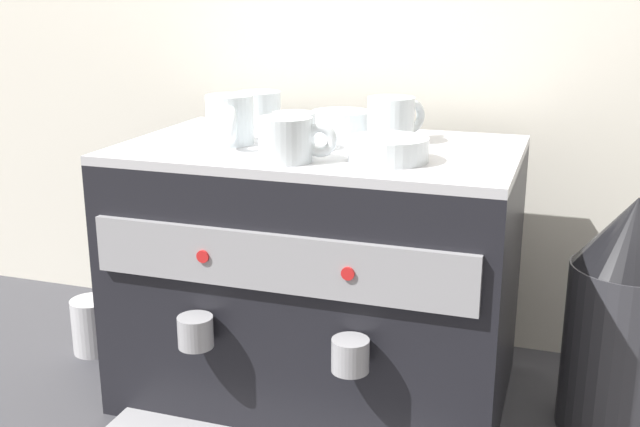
{
  "coord_description": "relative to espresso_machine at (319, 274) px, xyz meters",
  "views": [
    {
      "loc": [
        0.41,
        -1.22,
        0.71
      ],
      "look_at": [
        0.0,
        0.0,
        0.34
      ],
      "focal_mm": 43.39,
      "sensor_mm": 36.0,
      "label": 1
    }
  ],
  "objects": [
    {
      "name": "ground_plane",
      "position": [
        0.0,
        0.0,
        -0.23
      ],
      "size": [
        4.0,
        4.0,
        0.0
      ],
      "primitive_type": "plane",
      "color": "#38383D"
    },
    {
      "name": "tiled_backsplash_wall",
      "position": [
        0.0,
        0.31,
        0.32
      ],
      "size": [
        2.8,
        0.03,
        1.09
      ],
      "primitive_type": "cube",
      "color": "silver",
      "rests_on": "ground_plane"
    },
    {
      "name": "espresso_machine",
      "position": [
        0.0,
        0.0,
        0.0
      ],
      "size": [
        0.66,
        0.52,
        0.46
      ],
      "color": "black",
      "rests_on": "ground_plane"
    },
    {
      "name": "ceramic_cup_0",
      "position": [
        -0.16,
        0.11,
        0.27
      ],
      "size": [
        0.12,
        0.08,
        0.07
      ],
      "color": "silver",
      "rests_on": "espresso_machine"
    },
    {
      "name": "ceramic_cup_1",
      "position": [
        -0.15,
        -0.03,
        0.27
      ],
      "size": [
        0.09,
        0.12,
        0.08
      ],
      "color": "silver",
      "rests_on": "espresso_machine"
    },
    {
      "name": "ceramic_cup_2",
      "position": [
        0.11,
        0.07,
        0.27
      ],
      "size": [
        0.09,
        0.11,
        0.08
      ],
      "color": "silver",
      "rests_on": "espresso_machine"
    },
    {
      "name": "ceramic_cup_3",
      "position": [
        -0.01,
        -0.13,
        0.27
      ],
      "size": [
        0.12,
        0.08,
        0.07
      ],
      "color": "silver",
      "rests_on": "espresso_machine"
    },
    {
      "name": "ceramic_cup_4",
      "position": [
        -0.03,
        -0.05,
        0.26
      ],
      "size": [
        0.07,
        0.1,
        0.06
      ],
      "color": "silver",
      "rests_on": "espresso_machine"
    },
    {
      "name": "ceramic_bowl_0",
      "position": [
        -0.0,
        0.13,
        0.25
      ],
      "size": [
        0.11,
        0.11,
        0.04
      ],
      "color": "silver",
      "rests_on": "espresso_machine"
    },
    {
      "name": "ceramic_bowl_1",
      "position": [
        0.14,
        -0.08,
        0.25
      ],
      "size": [
        0.12,
        0.12,
        0.04
      ],
      "color": "silver",
      "rests_on": "espresso_machine"
    },
    {
      "name": "coffee_grinder",
      "position": [
        0.51,
        0.04,
        -0.03
      ],
      "size": [
        0.19,
        0.19,
        0.4
      ],
      "color": "#333338",
      "rests_on": "ground_plane"
    },
    {
      "name": "milk_pitcher",
      "position": [
        -0.49,
        0.01,
        -0.17
      ],
      "size": [
        0.08,
        0.08,
        0.11
      ],
      "primitive_type": "cylinder",
      "color": "#B7B7BC",
      "rests_on": "ground_plane"
    }
  ]
}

